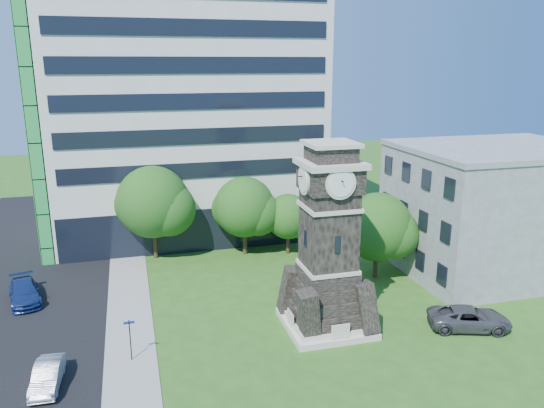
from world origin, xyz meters
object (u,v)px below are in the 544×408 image
object	(u,v)px
car_east_lot	(469,318)
street_sign	(130,335)
car_street_mid	(47,376)
car_street_north	(24,292)
park_bench	(324,333)
clock_tower	(328,251)

from	to	relation	value
car_east_lot	street_sign	xyz separation A→B (m)	(-21.33, 1.82, 0.89)
car_street_mid	car_street_north	xyz separation A→B (m)	(-2.99, 11.66, 0.08)
car_street_mid	park_bench	xyz separation A→B (m)	(16.04, 0.76, -0.17)
clock_tower	street_sign	size ratio (longest dim) A/B	4.73
car_street_north	car_east_lot	size ratio (longest dim) A/B	0.94
clock_tower	street_sign	bearing A→B (deg)	-175.71
clock_tower	car_street_mid	xyz separation A→B (m)	(-16.80, -2.37, -4.65)
car_street_north	clock_tower	bearing A→B (deg)	-38.46
car_street_mid	street_sign	size ratio (longest dim) A/B	1.47
park_bench	car_street_mid	bearing A→B (deg)	-179.49
car_street_north	car_east_lot	xyz separation A→B (m)	(28.68, -12.04, 0.02)
car_street_north	street_sign	bearing A→B (deg)	-67.58
park_bench	street_sign	bearing A→B (deg)	174.46
park_bench	clock_tower	bearing A→B (deg)	62.47
car_east_lot	park_bench	distance (m)	9.73
park_bench	street_sign	xyz separation A→B (m)	(-11.67, 0.68, 1.16)
clock_tower	car_east_lot	distance (m)	10.36
car_street_north	park_bench	world-z (taller)	car_street_north
clock_tower	park_bench	xyz separation A→B (m)	(-0.76, -1.62, -4.82)
car_east_lot	park_bench	world-z (taller)	car_east_lot
car_street_north	park_bench	xyz separation A→B (m)	(19.03, -10.90, -0.25)
car_street_north	car_east_lot	bearing A→B (deg)	-36.10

